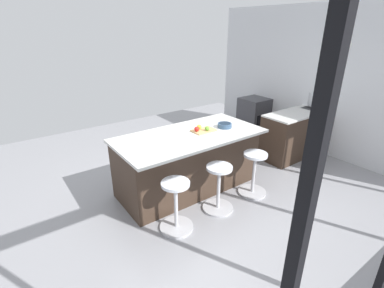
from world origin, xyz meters
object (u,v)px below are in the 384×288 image
at_px(apple_yellow, 199,127).
at_px(fruit_bowl, 225,125).
at_px(oven_range, 254,116).
at_px(kitchen_island, 188,161).
at_px(stool_by_window, 254,175).
at_px(stool_near_camera, 176,207).
at_px(apple_green, 207,129).
at_px(apple_red, 197,129).
at_px(cutting_board, 204,130).
at_px(stool_middle, 219,189).

height_order(apple_yellow, fruit_bowl, apple_yellow).
height_order(oven_range, apple_yellow, apple_yellow).
bearing_deg(oven_range, kitchen_island, 22.49).
relative_size(kitchen_island, apple_yellow, 30.17).
distance_m(stool_by_window, stool_near_camera, 1.43).
relative_size(stool_by_window, apple_yellow, 9.18).
bearing_deg(oven_range, apple_green, 26.88).
xyz_separation_m(oven_range, apple_yellow, (2.52, 1.12, 0.56)).
bearing_deg(kitchen_island, apple_green, 157.19).
relative_size(stool_by_window, apple_red, 9.00).
xyz_separation_m(stool_near_camera, apple_green, (-0.99, -0.62, 0.67)).
bearing_deg(fruit_bowl, cutting_board, -9.67).
xyz_separation_m(kitchen_island, stool_near_camera, (0.71, 0.74, -0.15)).
distance_m(stool_by_window, apple_red, 1.13).
bearing_deg(cutting_board, stool_middle, 69.36).
height_order(kitchen_island, stool_middle, kitchen_island).
height_order(stool_near_camera, apple_red, apple_red).
distance_m(kitchen_island, apple_yellow, 0.57).
distance_m(oven_range, kitchen_island, 2.96).
bearing_deg(fruit_bowl, stool_middle, 44.37).
xyz_separation_m(stool_by_window, fruit_bowl, (0.08, -0.62, 0.65)).
xyz_separation_m(stool_middle, apple_green, (-0.27, -0.62, 0.67)).
xyz_separation_m(kitchen_island, apple_red, (-0.12, 0.05, 0.52)).
bearing_deg(apple_green, stool_near_camera, 32.20).
bearing_deg(apple_yellow, stool_near_camera, 38.80).
height_order(stool_near_camera, cutting_board, cutting_board).
bearing_deg(fruit_bowl, stool_by_window, 97.59).
relative_size(stool_middle, stool_near_camera, 1.00).
bearing_deg(kitchen_island, fruit_bowl, 169.31).
bearing_deg(apple_red, stool_near_camera, 39.46).
bearing_deg(cutting_board, apple_green, 105.88).
xyz_separation_m(kitchen_island, apple_green, (-0.27, 0.12, 0.52)).
xyz_separation_m(kitchen_island, apple_yellow, (-0.22, -0.01, 0.52)).
distance_m(kitchen_island, stool_near_camera, 1.04).
distance_m(stool_middle, apple_red, 0.97).
xyz_separation_m(stool_by_window, apple_yellow, (0.50, -0.75, 0.67)).
xyz_separation_m(stool_middle, stool_near_camera, (0.71, 0.00, 0.00)).
bearing_deg(apple_red, kitchen_island, -20.84).
bearing_deg(oven_range, stool_middle, 34.35).
xyz_separation_m(apple_red, apple_yellow, (-0.09, -0.06, -0.00)).
height_order(cutting_board, apple_yellow, apple_yellow).
xyz_separation_m(stool_middle, fruit_bowl, (-0.63, -0.62, 0.65)).
bearing_deg(kitchen_island, oven_range, -157.51).
distance_m(apple_red, apple_green, 0.16).
relative_size(kitchen_island, stool_near_camera, 3.29).
bearing_deg(stool_middle, fruit_bowl, -135.63).
xyz_separation_m(stool_by_window, apple_red, (0.59, -0.69, 0.67)).
xyz_separation_m(stool_middle, cutting_board, (-0.26, -0.68, 0.62)).
relative_size(stool_by_window, stool_near_camera, 1.00).
distance_m(kitchen_island, fruit_bowl, 0.82).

